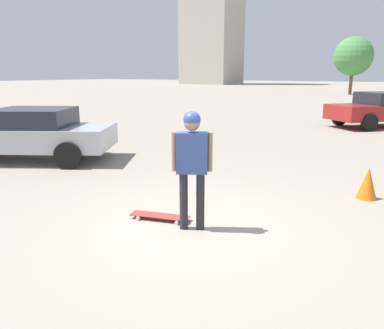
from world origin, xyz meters
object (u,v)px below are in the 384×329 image
at_px(car_parked_near, 32,133).
at_px(person, 192,157).
at_px(traffic_cone, 368,183).
at_px(skateboard, 160,216).
at_px(car_parked_far, 384,109).

bearing_deg(car_parked_near, person, 134.74).
relative_size(car_parked_near, traffic_cone, 7.62).
xyz_separation_m(skateboard, car_parked_far, (1.77, 13.78, 0.72)).
height_order(person, car_parked_far, person).
bearing_deg(car_parked_far, person, 36.31).
xyz_separation_m(car_parked_near, traffic_cone, (8.09, 1.28, -0.43)).
relative_size(person, car_parked_far, 0.37).
distance_m(car_parked_near, traffic_cone, 8.20).
xyz_separation_m(skateboard, car_parked_near, (-5.45, 1.61, 0.67)).
distance_m(person, skateboard, 1.22).
distance_m(car_parked_far, traffic_cone, 10.93).
xyz_separation_m(person, car_parked_far, (1.14, 13.81, -0.33)).
relative_size(person, skateboard, 1.80).
height_order(skateboard, car_parked_far, car_parked_far).
height_order(person, traffic_cone, person).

